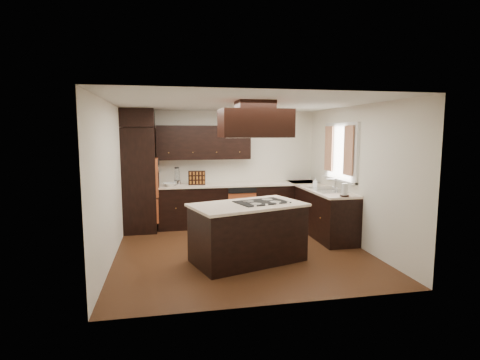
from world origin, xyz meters
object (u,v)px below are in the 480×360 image
at_px(island, 248,234).
at_px(spice_rack, 197,178).
at_px(range_hood, 255,123).
at_px(oven_column, 140,180).

relative_size(island, spice_rack, 4.67).
height_order(island, range_hood, range_hood).
relative_size(oven_column, spice_rack, 5.92).
xyz_separation_m(oven_column, island, (1.77, -2.24, -0.62)).
height_order(island, spice_rack, spice_rack).
bearing_deg(oven_column, island, -51.61).
relative_size(island, range_hood, 1.59).
distance_m(oven_column, island, 2.92).
bearing_deg(spice_rack, oven_column, -170.49).
bearing_deg(oven_column, spice_rack, 2.80).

